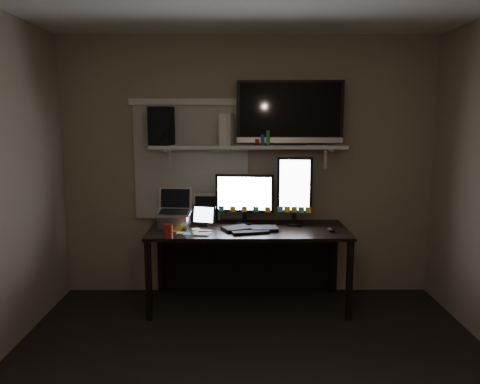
{
  "coord_description": "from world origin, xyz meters",
  "views": [
    {
      "loc": [
        -0.09,
        -2.74,
        1.72
      ],
      "look_at": [
        -0.08,
        1.25,
        1.09
      ],
      "focal_mm": 35.0,
      "sensor_mm": 36.0,
      "label": 1
    }
  ],
  "objects_px": {
    "monitor_portrait": "(295,191)",
    "cup": "(168,231)",
    "tablet": "(204,216)",
    "laptop": "(174,209)",
    "keyboard": "(250,229)",
    "mouse": "(331,230)",
    "monitor_landscape": "(245,199)",
    "tv": "(290,113)",
    "desk": "(248,244)",
    "speaker": "(161,126)",
    "game_console": "(227,130)"
  },
  "relations": [
    {
      "from": "monitor_portrait",
      "to": "mouse",
      "type": "xyz_separation_m",
      "value": [
        0.3,
        -0.27,
        -0.31
      ]
    },
    {
      "from": "keyboard",
      "to": "mouse",
      "type": "distance_m",
      "value": 0.72
    },
    {
      "from": "cup",
      "to": "mouse",
      "type": "bearing_deg",
      "value": 8.07
    },
    {
      "from": "monitor_landscape",
      "to": "tv",
      "type": "xyz_separation_m",
      "value": [
        0.42,
        0.02,
        0.8
      ]
    },
    {
      "from": "monitor_landscape",
      "to": "monitor_portrait",
      "type": "distance_m",
      "value": 0.48
    },
    {
      "from": "keyboard",
      "to": "speaker",
      "type": "xyz_separation_m",
      "value": [
        -0.82,
        0.25,
        0.91
      ]
    },
    {
      "from": "desk",
      "to": "tv",
      "type": "relative_size",
      "value": 1.83
    },
    {
      "from": "desk",
      "to": "tablet",
      "type": "xyz_separation_m",
      "value": [
        -0.42,
        -0.03,
        0.28
      ]
    },
    {
      "from": "monitor_portrait",
      "to": "cup",
      "type": "relative_size",
      "value": 5.75
    },
    {
      "from": "tablet",
      "to": "mouse",
      "type": "bearing_deg",
      "value": 5.79
    },
    {
      "from": "monitor_portrait",
      "to": "speaker",
      "type": "bearing_deg",
      "value": -173.67
    },
    {
      "from": "desk",
      "to": "game_console",
      "type": "bearing_deg",
      "value": 164.8
    },
    {
      "from": "monitor_landscape",
      "to": "laptop",
      "type": "relative_size",
      "value": 1.59
    },
    {
      "from": "laptop",
      "to": "speaker",
      "type": "distance_m",
      "value": 0.77
    },
    {
      "from": "monitor_landscape",
      "to": "tv",
      "type": "relative_size",
      "value": 0.56
    },
    {
      "from": "game_console",
      "to": "monitor_portrait",
      "type": "bearing_deg",
      "value": 13.67
    },
    {
      "from": "tv",
      "to": "game_console",
      "type": "xyz_separation_m",
      "value": [
        -0.58,
        -0.04,
        -0.15
      ]
    },
    {
      "from": "mouse",
      "to": "speaker",
      "type": "xyz_separation_m",
      "value": [
        -1.53,
        0.31,
        0.91
      ]
    },
    {
      "from": "monitor_landscape",
      "to": "keyboard",
      "type": "bearing_deg",
      "value": -73.25
    },
    {
      "from": "keyboard",
      "to": "tv",
      "type": "height_order",
      "value": "tv"
    },
    {
      "from": "tablet",
      "to": "speaker",
      "type": "height_order",
      "value": "speaker"
    },
    {
      "from": "tablet",
      "to": "laptop",
      "type": "xyz_separation_m",
      "value": [
        -0.27,
        -0.05,
        0.08
      ]
    },
    {
      "from": "desk",
      "to": "speaker",
      "type": "height_order",
      "value": "speaker"
    },
    {
      "from": "monitor_portrait",
      "to": "cup",
      "type": "height_order",
      "value": "monitor_portrait"
    },
    {
      "from": "tablet",
      "to": "keyboard",
      "type": "bearing_deg",
      "value": -4.52
    },
    {
      "from": "tv",
      "to": "speaker",
      "type": "height_order",
      "value": "tv"
    },
    {
      "from": "game_console",
      "to": "cup",
      "type": "bearing_deg",
      "value": -117.35
    },
    {
      "from": "keyboard",
      "to": "mouse",
      "type": "height_order",
      "value": "mouse"
    },
    {
      "from": "keyboard",
      "to": "tablet",
      "type": "bearing_deg",
      "value": 144.62
    },
    {
      "from": "tablet",
      "to": "laptop",
      "type": "bearing_deg",
      "value": -152.64
    },
    {
      "from": "monitor_portrait",
      "to": "speaker",
      "type": "xyz_separation_m",
      "value": [
        -1.23,
        0.03,
        0.6
      ]
    },
    {
      "from": "laptop",
      "to": "game_console",
      "type": "relative_size",
      "value": 1.22
    },
    {
      "from": "monitor_portrait",
      "to": "desk",
      "type": "bearing_deg",
      "value": -169.16
    },
    {
      "from": "monitor_portrait",
      "to": "game_console",
      "type": "bearing_deg",
      "value": -174.96
    },
    {
      "from": "tablet",
      "to": "laptop",
      "type": "relative_size",
      "value": 0.65
    },
    {
      "from": "mouse",
      "to": "cup",
      "type": "distance_m",
      "value": 1.43
    },
    {
      "from": "monitor_landscape",
      "to": "monitor_portrait",
      "type": "xyz_separation_m",
      "value": [
        0.47,
        -0.05,
        0.08
      ]
    },
    {
      "from": "desk",
      "to": "cup",
      "type": "distance_m",
      "value": 0.85
    },
    {
      "from": "monitor_landscape",
      "to": "speaker",
      "type": "relative_size",
      "value": 1.58
    },
    {
      "from": "desk",
      "to": "speaker",
      "type": "relative_size",
      "value": 5.16
    },
    {
      "from": "keyboard",
      "to": "mouse",
      "type": "xyz_separation_m",
      "value": [
        0.72,
        -0.06,
        0.0
      ]
    },
    {
      "from": "laptop",
      "to": "speaker",
      "type": "bearing_deg",
      "value": 135.53
    },
    {
      "from": "monitor_portrait",
      "to": "tv",
      "type": "height_order",
      "value": "tv"
    },
    {
      "from": "desk",
      "to": "tv",
      "type": "bearing_deg",
      "value": 14.13
    },
    {
      "from": "monitor_portrait",
      "to": "laptop",
      "type": "bearing_deg",
      "value": -167.1
    },
    {
      "from": "tablet",
      "to": "tv",
      "type": "distance_m",
      "value": 1.25
    },
    {
      "from": "keyboard",
      "to": "tv",
      "type": "bearing_deg",
      "value": 24.33
    },
    {
      "from": "monitor_landscape",
      "to": "keyboard",
      "type": "relative_size",
      "value": 1.11
    },
    {
      "from": "mouse",
      "to": "tablet",
      "type": "xyz_separation_m",
      "value": [
        -1.15,
        0.22,
        0.08
      ]
    },
    {
      "from": "cup",
      "to": "game_console",
      "type": "xyz_separation_m",
      "value": [
        0.48,
        0.5,
        0.84
      ]
    }
  ]
}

